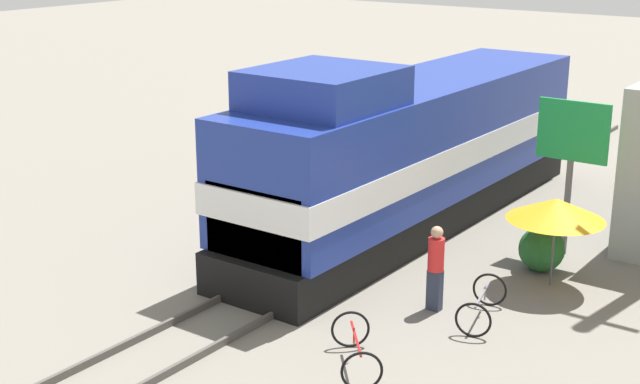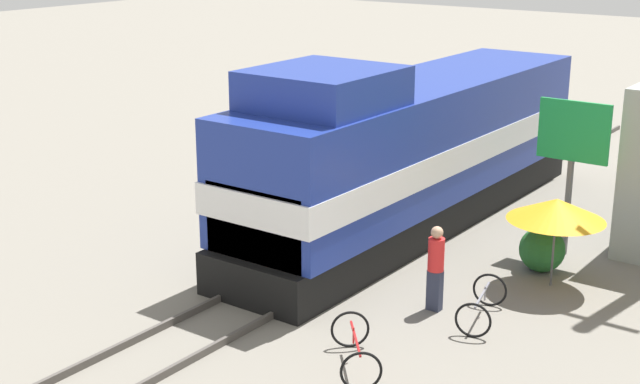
# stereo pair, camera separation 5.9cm
# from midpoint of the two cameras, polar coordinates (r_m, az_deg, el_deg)

# --- Properties ---
(ground_plane) EXTENTS (120.00, 120.00, 0.00)m
(ground_plane) POSITION_cam_midpoint_polar(r_m,az_deg,el_deg) (22.23, 3.14, -3.53)
(ground_plane) COLOR slate
(rail_near) EXTENTS (0.08, 33.63, 0.15)m
(rail_near) POSITION_cam_midpoint_polar(r_m,az_deg,el_deg) (22.58, 1.61, -2.98)
(rail_near) COLOR #4C4742
(rail_near) RESTS_ON ground_plane
(rail_far) EXTENTS (0.08, 33.63, 0.15)m
(rail_far) POSITION_cam_midpoint_polar(r_m,az_deg,el_deg) (21.85, 4.72, -3.73)
(rail_far) COLOR #4C4742
(rail_far) RESTS_ON ground_plane
(locomotive) EXTENTS (3.03, 13.89, 4.70)m
(locomotive) POSITION_cam_midpoint_polar(r_m,az_deg,el_deg) (23.18, 5.80, 2.55)
(locomotive) COLOR black
(locomotive) RESTS_ON ground_plane
(vendor_umbrella) EXTENTS (2.14, 2.14, 2.02)m
(vendor_umbrella) POSITION_cam_midpoint_polar(r_m,az_deg,el_deg) (19.99, 14.98, -1.09)
(vendor_umbrella) COLOR #4C4C4C
(vendor_umbrella) RESTS_ON ground_plane
(billboard_sign) EXTENTS (1.72, 0.12, 3.79)m
(billboard_sign) POSITION_cam_midpoint_polar(r_m,az_deg,el_deg) (21.72, 15.95, 3.05)
(billboard_sign) COLOR #595959
(billboard_sign) RESTS_ON ground_plane
(shrub_cluster) EXTENTS (1.06, 1.06, 1.06)m
(shrub_cluster) POSITION_cam_midpoint_polar(r_m,az_deg,el_deg) (21.17, 14.11, -3.58)
(shrub_cluster) COLOR #236028
(shrub_cluster) RESTS_ON ground_plane
(person_bystander) EXTENTS (0.34, 0.34, 1.84)m
(person_bystander) POSITION_cam_midpoint_polar(r_m,az_deg,el_deg) (18.51, 7.51, -4.63)
(person_bystander) COLOR #2D3347
(person_bystander) RESTS_ON ground_plane
(bicycle) EXTENTS (1.11, 1.78, 0.73)m
(bicycle) POSITION_cam_midpoint_polar(r_m,az_deg,el_deg) (18.39, 10.41, -7.06)
(bicycle) COLOR black
(bicycle) RESTS_ON ground_plane
(bicycle_spare) EXTENTS (1.68, 1.77, 0.74)m
(bicycle_spare) POSITION_cam_midpoint_polar(r_m,az_deg,el_deg) (16.31, 2.38, -9.99)
(bicycle_spare) COLOR black
(bicycle_spare) RESTS_ON ground_plane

